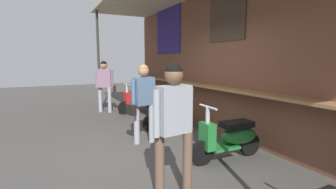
% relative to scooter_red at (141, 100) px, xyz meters
% --- Properties ---
extents(ground_plane, '(27.83, 27.83, 0.00)m').
position_rel_scooter_red_xyz_m(ground_plane, '(3.24, -1.08, -0.39)').
color(ground_plane, '#474442').
extents(market_stall_facade, '(9.94, 2.30, 3.54)m').
position_rel_scooter_red_xyz_m(market_stall_facade, '(3.24, 0.80, 1.56)').
color(market_stall_facade, brown).
rests_on(market_stall_facade, ground_plane).
extents(scooter_red, '(0.48, 1.40, 0.97)m').
position_rel_scooter_red_xyz_m(scooter_red, '(0.00, 0.00, 0.00)').
color(scooter_red, red).
rests_on(scooter_red, ground_plane).
extents(scooter_yellow, '(0.48, 1.40, 0.97)m').
position_rel_scooter_red_xyz_m(scooter_yellow, '(2.15, 0.00, 0.00)').
color(scooter_yellow, gold).
rests_on(scooter_yellow, ground_plane).
extents(scooter_green, '(0.46, 1.40, 0.97)m').
position_rel_scooter_red_xyz_m(scooter_green, '(4.34, 0.00, 0.00)').
color(scooter_green, '#237533').
rests_on(scooter_green, ground_plane).
extents(shopper_with_handbag, '(0.35, 0.65, 1.61)m').
position_rel_scooter_red_xyz_m(shopper_with_handbag, '(2.89, -1.03, 0.58)').
color(shopper_with_handbag, '#999EA8').
rests_on(shopper_with_handbag, ground_plane).
extents(shopper_browsing, '(0.39, 0.67, 1.67)m').
position_rel_scooter_red_xyz_m(shopper_browsing, '(-0.54, -1.04, 0.63)').
color(shopper_browsing, '#999EA8').
rests_on(shopper_browsing, ground_plane).
extents(shopper_passing, '(0.25, 0.56, 1.66)m').
position_rel_scooter_red_xyz_m(shopper_passing, '(4.94, -1.43, 0.63)').
color(shopper_passing, brown).
rests_on(shopper_passing, ground_plane).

